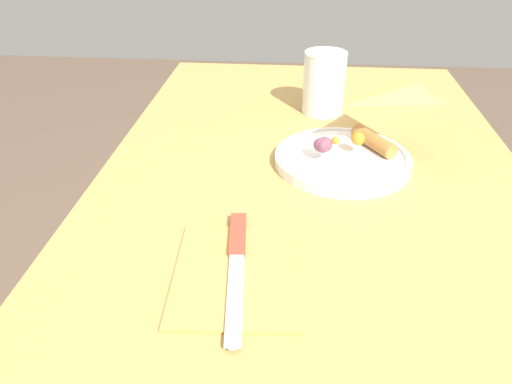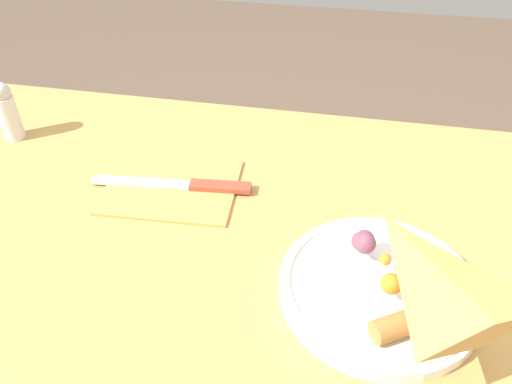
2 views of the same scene
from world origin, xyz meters
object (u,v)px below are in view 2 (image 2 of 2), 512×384
(dining_table, at_px, (286,309))
(napkin_folded, at_px, (171,187))
(butter_knife, at_px, (180,184))
(plate_pizza, at_px, (379,283))
(salt_shaker, at_px, (7,111))

(dining_table, distance_m, napkin_folded, 0.22)
(napkin_folded, bearing_deg, dining_table, 153.21)
(napkin_folded, relative_size, butter_knife, 0.82)
(plate_pizza, relative_size, butter_knife, 0.95)
(butter_knife, bearing_deg, dining_table, 146.02)
(dining_table, bearing_deg, salt_shaker, -19.79)
(dining_table, bearing_deg, napkin_folded, -26.79)
(napkin_folded, xyz_separation_m, butter_knife, (-0.01, -0.00, 0.00))
(butter_knife, height_order, salt_shaker, salt_shaker)
(salt_shaker, bearing_deg, napkin_folded, 164.95)
(napkin_folded, height_order, salt_shaker, salt_shaker)
(plate_pizza, distance_m, butter_knife, 0.30)
(plate_pizza, distance_m, salt_shaker, 0.59)
(dining_table, bearing_deg, plate_pizza, 156.18)
(salt_shaker, bearing_deg, butter_knife, 165.75)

